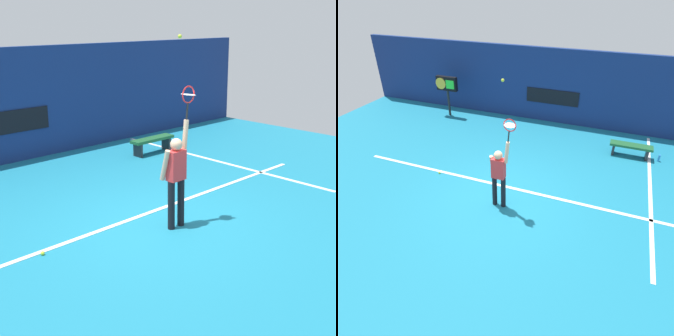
% 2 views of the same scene
% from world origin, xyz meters
% --- Properties ---
extents(ground_plane, '(18.00, 18.00, 0.00)m').
position_xyz_m(ground_plane, '(0.00, 0.00, 0.00)').
color(ground_plane, teal).
extents(back_wall, '(18.00, 0.20, 3.01)m').
position_xyz_m(back_wall, '(0.00, 5.78, 1.51)').
color(back_wall, navy).
rests_on(back_wall, ground_plane).
extents(sponsor_banner_center, '(2.20, 0.03, 0.60)m').
position_xyz_m(sponsor_banner_center, '(0.00, 5.66, 1.11)').
color(sponsor_banner_center, black).
extents(court_baseline, '(10.00, 0.10, 0.01)m').
position_xyz_m(court_baseline, '(0.00, 0.52, 0.01)').
color(court_baseline, white).
rests_on(court_baseline, ground_plane).
extents(court_sideline, '(0.10, 7.00, 0.01)m').
position_xyz_m(court_sideline, '(3.97, 2.00, 0.01)').
color(court_sideline, white).
rests_on(court_sideline, ground_plane).
extents(tennis_player, '(0.55, 0.31, 1.99)m').
position_xyz_m(tennis_player, '(0.08, -0.32, 1.01)').
color(tennis_player, black).
rests_on(tennis_player, ground_plane).
extents(tennis_racket, '(0.34, 0.27, 0.62)m').
position_xyz_m(tennis_racket, '(0.38, -0.32, 2.40)').
color(tennis_racket, black).
extents(tennis_ball, '(0.07, 0.07, 0.07)m').
position_xyz_m(tennis_ball, '(0.20, -0.28, 3.42)').
color(tennis_ball, '#CCE033').
extents(scoreboard_clock, '(0.96, 0.20, 1.75)m').
position_xyz_m(scoreboard_clock, '(-4.44, 4.72, 1.36)').
color(scoreboard_clock, black).
rests_on(scoreboard_clock, ground_plane).
extents(court_bench, '(1.40, 0.36, 0.45)m').
position_xyz_m(court_bench, '(3.30, 3.79, 0.34)').
color(court_bench, '#1E592D').
rests_on(court_bench, ground_plane).
extents(water_bottle, '(0.07, 0.07, 0.24)m').
position_xyz_m(water_bottle, '(4.25, 3.79, 0.12)').
color(water_bottle, '#338CD8').
rests_on(water_bottle, ground_plane).
extents(spare_ball, '(0.07, 0.07, 0.07)m').
position_xyz_m(spare_ball, '(-2.29, 0.41, 0.03)').
color(spare_ball, '#CCE033').
rests_on(spare_ball, ground_plane).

